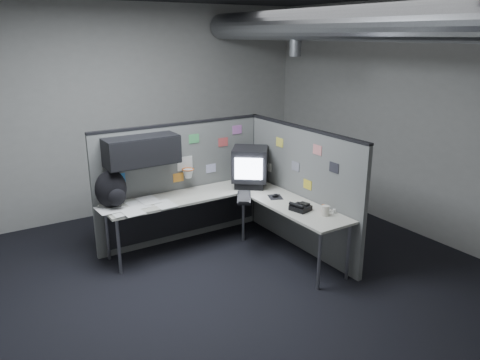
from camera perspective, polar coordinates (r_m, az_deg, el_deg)
room at (r=5.35m, az=4.88°, el=10.46°), size 5.62×5.62×3.22m
partition_back at (r=6.21m, az=-8.30°, el=0.94°), size 2.44×0.42×1.63m
partition_right at (r=6.12m, az=7.44°, el=-1.00°), size 0.07×2.23×1.63m
desk at (r=6.05m, az=-2.59°, el=-3.16°), size 2.31×2.11×0.73m
monitor at (r=6.39m, az=1.23°, el=1.67°), size 0.65×0.65×0.53m
keyboard at (r=5.94m, az=0.49°, el=-2.13°), size 0.40×0.49×0.04m
mouse at (r=6.02m, az=4.33°, el=-1.97°), size 0.23×0.25×0.04m
phone at (r=5.60m, az=7.35°, el=-3.32°), size 0.24×0.26×0.10m
bottles at (r=5.59m, az=10.61°, el=-3.57°), size 0.13×0.16×0.08m
cup at (r=5.48m, az=10.35°, el=-3.71°), size 0.10×0.10×0.12m
papers at (r=5.79m, az=-12.63°, el=-3.21°), size 0.91×0.61×0.02m
backpack at (r=5.79m, az=-15.40°, el=-1.16°), size 0.43×0.41×0.47m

